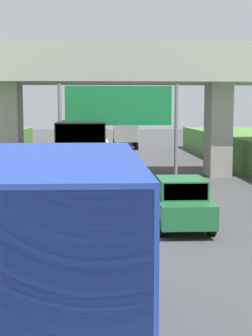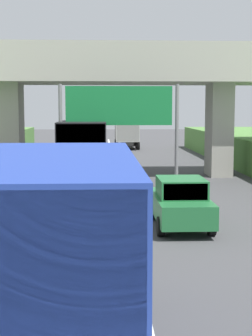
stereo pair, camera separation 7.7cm
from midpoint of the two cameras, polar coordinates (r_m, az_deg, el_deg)
The scene contains 8 objects.
lane_centre_stripe at distance 25.31m, azimuth -0.67°, elevation -2.61°, with size 0.20×86.06×0.01m, color white.
overpass_bridge at distance 30.79m, azimuth -1.07°, elevation 9.95°, with size 40.00×4.80×7.76m.
overhead_highway_sign at distance 25.10m, azimuth -0.70°, elevation 6.19°, with size 5.88×0.18×5.26m.
truck_white at distance 53.12m, azimuth 0.07°, elevation 4.32°, with size 2.44×7.30×3.44m.
truck_blue at distance 8.01m, azimuth -7.57°, elevation -8.86°, with size 2.44×7.30×3.44m.
truck_black at distance 26.57m, azimuth -4.67°, elevation 2.00°, with size 2.44×7.30×3.44m.
truck_silver at distance 53.64m, azimuth -3.63°, elevation 4.33°, with size 2.44×7.30×3.44m.
car_green at distance 17.70m, azimuth 6.22°, elevation -3.86°, with size 1.86×4.10×1.72m.
Camera 2 is at (-0.83, -1.94, 4.06)m, focal length 54.73 mm.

